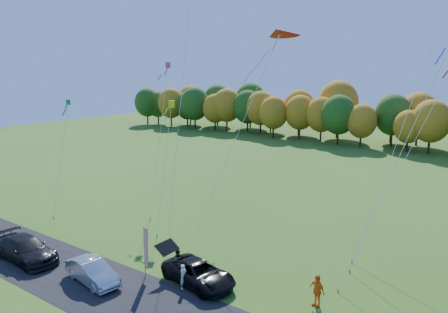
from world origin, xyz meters
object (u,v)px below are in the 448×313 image
Objects in this scene: silver_sedan at (93,272)px; feather_flag at (146,247)px; black_suv at (199,273)px; person_east at (317,290)px.

feather_flag is at bearing -35.71° from silver_sedan.
person_east is at bearing -64.37° from black_suv.
silver_sedan is at bearing -134.42° from feather_flag.
feather_flag reaches higher than silver_sedan.
feather_flag is at bearing 122.82° from black_suv.
silver_sedan is at bearing 134.22° from black_suv.
feather_flag is (-3.28, -1.34, 1.44)m from black_suv.
black_suv and silver_sedan have the same top height.
black_suv is 3.83m from feather_flag.
black_suv is 2.73× the size of person_east.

